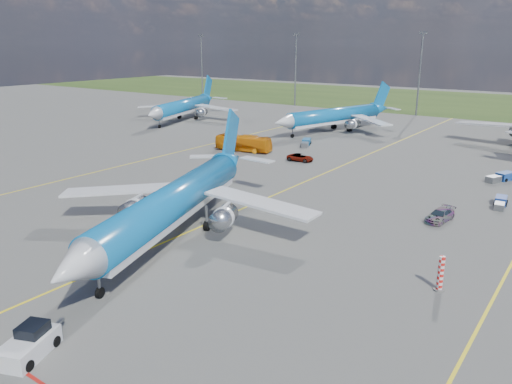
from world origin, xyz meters
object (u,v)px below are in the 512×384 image
Objects in this scene: service_car_c at (440,215)px; baggage_tug_c at (306,143)px; baggage_tug_w at (500,202)px; baggage_tug_e at (501,177)px; bg_jet_nnw at (334,131)px; service_car_a at (212,172)px; bg_jet_nw at (184,120)px; apron_bus at (243,143)px; main_airliner at (176,236)px; warning_post at (441,273)px; service_car_b at (300,158)px; pushback_tug at (30,344)px.

baggage_tug_c is (-34.71, 29.34, -0.14)m from service_car_c.
baggage_tug_e reaches higher than baggage_tug_w.
service_car_a is at bearing -69.99° from bg_jet_nnw.
bg_jet_nnw is at bearing -7.13° from bg_jet_nw.
main_airliner is at bearing -162.81° from apron_bus.
service_car_b is at bearing 134.65° from warning_post.
bg_jet_nw is 103.46m from pushback_tug.
service_car_a reaches higher than baggage_tug_c.
warning_post is at bearing -62.02° from baggage_tug_e.
pushback_tug is at bearing -116.22° from baggage_tug_w.
apron_bus is (-20.15, 38.79, 1.52)m from main_airliner.
baggage_tug_w is (82.56, -29.75, 0.47)m from bg_jet_nw.
main_airliner is at bearing -71.37° from service_car_a.
main_airliner reaches higher than bg_jet_nnw.
baggage_tug_e is at bearing 42.80° from main_airliner.
main_airliner is 3.83× the size of apron_bus.
bg_jet_nnw reaches higher than baggage_tug_c.
apron_bus is at bearing 78.82° from service_car_b.
apron_bus is 2.37× the size of service_car_b.
service_car_b is at bearing -144.32° from baggage_tug_e.
warning_post is 0.65× the size of baggage_tug_w.
baggage_tug_w is at bearing -49.44° from baggage_tug_c.
warning_post is at bearing -137.08° from apron_bus.
bg_jet_nw reaches higher than warning_post.
pushback_tug reaches higher than baggage_tug_c.
bg_jet_nw reaches higher than apron_bus.
main_airliner is at bearing -126.86° from service_car_c.
pushback_tug is (23.48, -89.30, 0.79)m from bg_jet_nnw.
service_car_c is 45.45m from baggage_tug_c.
pushback_tug is 1.27× the size of service_car_b.
apron_bus is 45.21m from service_car_c.
baggage_tug_c is at bearing 130.48° from warning_post.
apron_bus is 2.37× the size of baggage_tug_w.
main_airliner is (-26.29, -4.03, -1.50)m from warning_post.
baggage_tug_e is (36.39, 23.14, -0.13)m from service_car_a.
apron_bus reaches higher than baggage_tug_c.
service_car_c is 1.03× the size of baggage_tug_w.
service_car_b is at bearing -87.16° from baggage_tug_c.
baggage_tug_c is at bearing 85.81° from main_airliner.
pushback_tug is 0.53× the size of apron_bus.
bg_jet_nw is at bearing 143.18° from baggage_tug_c.
service_car_b is at bearing -104.25° from apron_bus.
apron_bus reaches higher than service_car_b.
baggage_tug_w is at bearing -108.78° from service_car_b.
warning_post is 0.63× the size of service_car_c.
service_car_b is at bearing -42.98° from bg_jet_nw.
service_car_b is at bearing -57.71° from bg_jet_nnw.
pushback_tug is at bearing -127.82° from warning_post.
main_airliner is at bearing -98.49° from baggage_tug_c.
warning_post is 0.07× the size of main_airliner.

